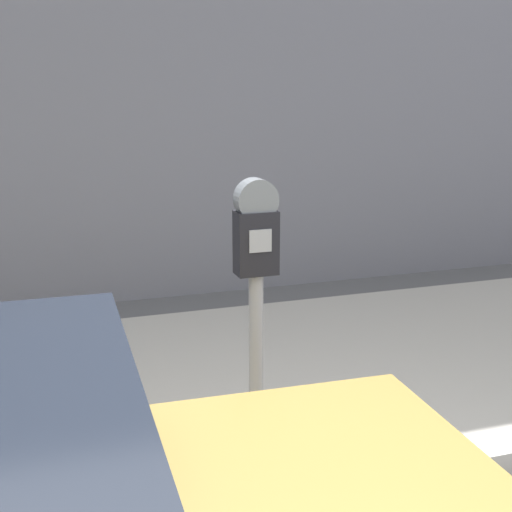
% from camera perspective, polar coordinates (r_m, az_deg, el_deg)
% --- Properties ---
extents(sidewalk, '(24.00, 2.80, 0.14)m').
position_cam_1_polar(sidewalk, '(4.70, -5.84, -10.92)').
color(sidewalk, '#BCB7AD').
rests_on(sidewalk, ground_plane).
extents(building_facade, '(24.00, 0.30, 4.86)m').
position_cam_1_polar(building_facade, '(6.68, -11.25, 17.13)').
color(building_facade, gray).
rests_on(building_facade, ground_plane).
extents(parking_meter, '(0.19, 0.12, 1.47)m').
position_cam_1_polar(parking_meter, '(3.31, 0.00, -1.88)').
color(parking_meter, gray).
rests_on(parking_meter, sidewalk).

